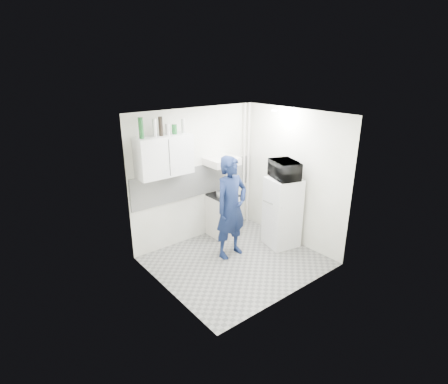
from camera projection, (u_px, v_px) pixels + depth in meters
floor at (237, 261)px, 6.28m from camera, size 2.80×2.80×0.00m
ceiling at (239, 115)px, 5.39m from camera, size 2.80×2.80×0.00m
wall_back at (196, 176)px, 6.76m from camera, size 2.80×0.00×2.80m
wall_left at (164, 214)px, 5.02m from camera, size 0.00×2.60×2.60m
wall_right at (293, 178)px, 6.66m from camera, size 0.00×2.60×2.60m
person at (231, 208)px, 6.20m from camera, size 0.71×0.49×1.88m
stove at (223, 215)px, 7.15m from camera, size 0.53×0.53×0.85m
fridge at (282, 212)px, 6.67m from camera, size 0.66×0.66×1.35m
stove_top at (223, 195)px, 7.00m from camera, size 0.51×0.51×0.03m
saucepan at (221, 194)px, 6.89m from camera, size 0.19×0.19×0.10m
microwave at (285, 170)px, 6.38m from camera, size 0.71×0.59×0.33m
bottle_a at (141, 128)px, 5.60m from camera, size 0.08×0.08×0.34m
bottle_c at (155, 128)px, 5.75m from camera, size 0.07×0.07×0.30m
bottle_d at (161, 126)px, 5.81m from camera, size 0.07×0.07×0.32m
canister_a at (168, 129)px, 5.91m from camera, size 0.08×0.08×0.19m
canister_b at (174, 129)px, 5.99m from camera, size 0.09×0.09×0.17m
bottle_e at (183, 126)px, 6.08m from camera, size 0.06×0.06×0.25m
upper_cabinet at (164, 156)px, 6.00m from camera, size 1.00×0.35×0.70m
range_hood at (222, 161)px, 6.75m from camera, size 0.60×0.50×0.14m
backsplash at (196, 181)px, 6.78m from camera, size 2.74×0.03×0.60m
pipe_a at (248, 165)px, 7.46m from camera, size 0.05×0.05×2.60m
pipe_b at (244, 166)px, 7.39m from camera, size 0.04×0.04×2.60m
ceiling_spot_fixture at (274, 110)px, 6.14m from camera, size 0.10×0.10×0.02m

